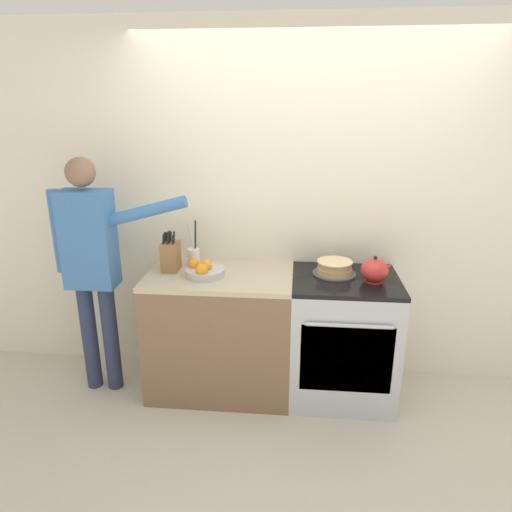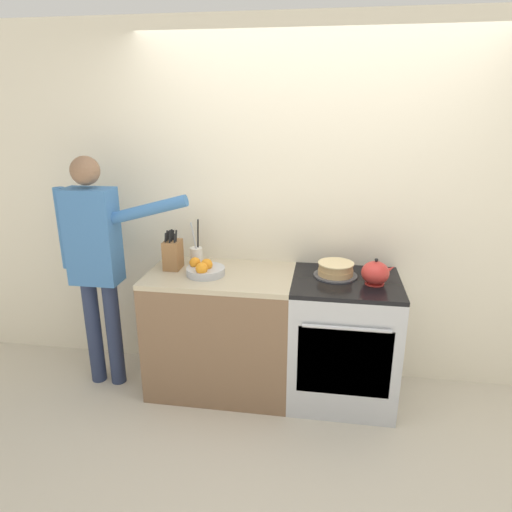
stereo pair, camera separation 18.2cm
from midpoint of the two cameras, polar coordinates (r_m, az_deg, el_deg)
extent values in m
plane|color=beige|center=(3.30, 7.40, -19.54)|extent=(16.00, 16.00, 0.00)
cube|color=silver|center=(3.35, 8.68, 5.70)|extent=(8.00, 0.04, 2.60)
cube|color=brown|center=(3.39, -2.75, -9.59)|extent=(1.02, 0.63, 0.87)
cube|color=#BCAD8E|center=(3.20, -2.87, -2.46)|extent=(1.02, 0.63, 0.03)
cube|color=#B7BABF|center=(3.34, 12.33, -10.44)|extent=(0.73, 0.63, 0.87)
cube|color=black|center=(3.06, 12.65, -12.86)|extent=(0.60, 0.01, 0.48)
cylinder|color=#B7BABF|center=(2.92, 13.03, -8.84)|extent=(0.54, 0.02, 0.02)
cube|color=black|center=(3.15, 12.88, -3.23)|extent=(0.73, 0.63, 0.03)
cylinder|color=#4C4C51|center=(3.21, 11.49, -2.39)|extent=(0.30, 0.30, 0.01)
cylinder|color=tan|center=(3.20, 11.52, -1.97)|extent=(0.24, 0.24, 0.04)
cylinder|color=tan|center=(3.18, 11.57, -1.31)|extent=(0.23, 0.23, 0.04)
cylinder|color=beige|center=(3.18, 11.59, -0.90)|extent=(0.24, 0.24, 0.01)
cylinder|color=red|center=(3.13, 16.20, -3.31)|extent=(0.13, 0.13, 0.01)
ellipsoid|color=red|center=(3.10, 16.32, -2.05)|extent=(0.18, 0.18, 0.15)
cone|color=red|center=(3.11, 17.93, -1.65)|extent=(0.09, 0.04, 0.08)
sphere|color=black|center=(3.07, 16.46, -0.50)|extent=(0.02, 0.02, 0.02)
cube|color=olive|center=(3.29, -8.80, 0.15)|extent=(0.11, 0.15, 0.21)
cylinder|color=black|center=(3.23, -9.68, 2.26)|extent=(0.01, 0.03, 0.07)
cylinder|color=black|center=(3.21, -9.14, 2.41)|extent=(0.01, 0.04, 0.09)
cylinder|color=black|center=(3.21, -8.54, 2.20)|extent=(0.01, 0.03, 0.07)
cylinder|color=black|center=(3.26, -9.50, 2.49)|extent=(0.01, 0.04, 0.08)
cylinder|color=black|center=(3.24, -8.95, 2.55)|extent=(0.01, 0.04, 0.09)
cylinder|color=black|center=(3.24, -8.38, 2.49)|extent=(0.01, 0.04, 0.08)
cylinder|color=black|center=(3.29, -9.30, 2.56)|extent=(0.01, 0.03, 0.06)
cylinder|color=black|center=(3.28, -8.76, 2.59)|extent=(0.01, 0.03, 0.07)
cylinder|color=silver|center=(3.37, -5.94, -0.01)|extent=(0.09, 0.09, 0.13)
cylinder|color=#B7BABF|center=(3.32, -6.13, 1.87)|extent=(0.06, 0.02, 0.28)
cylinder|color=black|center=(3.34, -5.73, 2.15)|extent=(0.03, 0.03, 0.30)
cylinder|color=#B7BABF|center=(3.17, -4.68, -1.92)|extent=(0.27, 0.27, 0.05)
sphere|color=orange|center=(3.20, -6.02, -0.86)|extent=(0.08, 0.08, 0.08)
sphere|color=orange|center=(3.15, -4.55, -1.09)|extent=(0.08, 0.08, 0.08)
sphere|color=orange|center=(3.08, -5.13, -1.58)|extent=(0.08, 0.08, 0.08)
cylinder|color=#283351|center=(3.63, -18.24, -9.02)|extent=(0.11, 0.11, 0.82)
cylinder|color=#283351|center=(3.56, -15.91, -9.32)|extent=(0.11, 0.11, 0.82)
cube|color=#3D70AD|center=(3.33, -18.27, 2.31)|extent=(0.34, 0.20, 0.67)
cylinder|color=#3D70AD|center=(3.42, -21.50, 3.22)|extent=(0.08, 0.08, 0.57)
cylinder|color=#3D70AD|center=(3.12, -11.87, 5.63)|extent=(0.57, 0.08, 0.23)
sphere|color=#846047|center=(3.24, -19.08, 10.05)|extent=(0.20, 0.20, 0.20)
camera|label=1|loc=(0.09, -88.31, 0.56)|focal=32.00mm
camera|label=2|loc=(0.09, 91.69, -0.56)|focal=32.00mm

